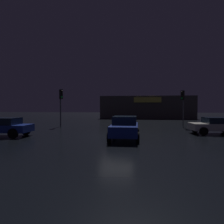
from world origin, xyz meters
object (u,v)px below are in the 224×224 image
Objects in this scene: traffic_signal_cross_left at (183,99)px; car_crossing at (215,125)px; store_building at (146,107)px; car_near at (125,127)px; traffic_signal_cross_right at (61,101)px; car_far at (3,127)px.

traffic_signal_cross_left is 5.58m from car_crossing.
car_crossing is (4.23, -22.77, -1.41)m from store_building.
car_near is at bearing -125.24° from traffic_signal_cross_left.
store_building is 4.43× the size of traffic_signal_cross_left.
car_near reaches higher than car_crossing.
traffic_signal_cross_left is 1.02× the size of car_near.
traffic_signal_cross_right reaches higher than car_crossing.
car_crossing is (16.56, 3.16, -0.02)m from car_far.
car_far is at bearing 178.41° from car_near.
car_far is at bearing -169.20° from car_crossing.
car_near is at bearing -96.68° from store_building.
traffic_signal_cross_left is at bearing -81.18° from store_building.
car_near is 1.00× the size of car_crossing.
traffic_signal_cross_right reaches higher than car_far.
traffic_signal_cross_left is 1.01× the size of car_crossing.
traffic_signal_cross_right is at bearing 76.21° from car_far.
store_building is 4.50× the size of car_near.
store_building reaches higher than car_far.
car_crossing is at bearing 25.09° from car_near.
traffic_signal_cross_right is (-10.55, -18.66, 0.79)m from store_building.
traffic_signal_cross_right is 1.06× the size of car_near.
car_far is (-15.11, -8.02, -2.30)m from traffic_signal_cross_left.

